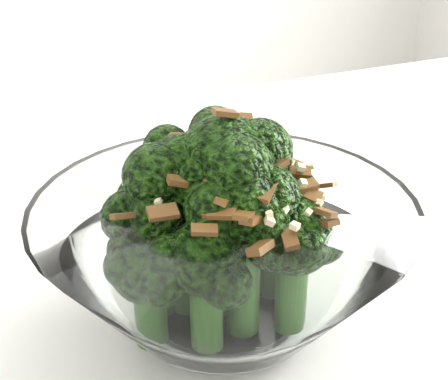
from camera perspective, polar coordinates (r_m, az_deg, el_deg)
name	(u,v)px	position (r m, az deg, el deg)	size (l,w,h in m)	color
broccoli_dish	(223,249)	(0.43, -0.06, -4.95)	(0.24, 0.24, 0.15)	white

